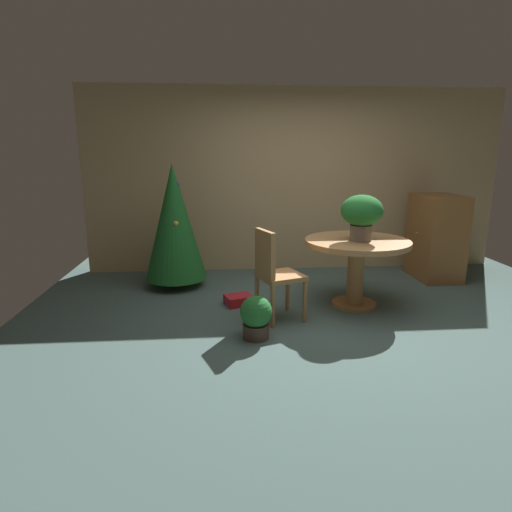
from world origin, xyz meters
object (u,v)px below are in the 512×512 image
at_px(wooden_chair_left, 274,271).
at_px(holiday_tree, 174,222).
at_px(round_dining_table, 357,255).
at_px(potted_plant, 256,316).
at_px(wooden_cabinet, 436,237).
at_px(gift_box_red, 239,300).
at_px(flower_vase, 362,213).

xyz_separation_m(wooden_chair_left, holiday_tree, (-1.12, 1.26, 0.31)).
distance_m(round_dining_table, potted_plant, 1.47).
xyz_separation_m(holiday_tree, wooden_cabinet, (3.51, 0.11, -0.27)).
bearing_deg(round_dining_table, wooden_chair_left, -160.00).
bearing_deg(potted_plant, gift_box_red, 97.43).
bearing_deg(gift_box_red, flower_vase, -8.39).
distance_m(holiday_tree, potted_plant, 2.02).
bearing_deg(wooden_cabinet, round_dining_table, -144.49).
distance_m(round_dining_table, gift_box_red, 1.42).
distance_m(holiday_tree, wooden_cabinet, 3.52).
bearing_deg(round_dining_table, potted_plant, -146.43).
height_order(holiday_tree, wooden_cabinet, holiday_tree).
height_order(wooden_chair_left, potted_plant, wooden_chair_left).
bearing_deg(holiday_tree, wooden_cabinet, 1.78).
bearing_deg(round_dining_table, wooden_cabinet, 35.51).
xyz_separation_m(round_dining_table, wooden_chair_left, (-0.96, -0.35, -0.07)).
distance_m(round_dining_table, holiday_tree, 2.28).
relative_size(holiday_tree, wooden_cabinet, 1.37).
bearing_deg(potted_plant, wooden_chair_left, 63.06).
relative_size(holiday_tree, potted_plant, 3.84).
bearing_deg(round_dining_table, flower_vase, -75.38).
bearing_deg(holiday_tree, round_dining_table, -23.67).
xyz_separation_m(wooden_chair_left, gift_box_red, (-0.34, 0.49, -0.47)).
xyz_separation_m(flower_vase, wooden_chair_left, (-0.98, -0.29, -0.54)).
xyz_separation_m(round_dining_table, wooden_cabinet, (1.43, 1.02, -0.02)).
xyz_separation_m(round_dining_table, holiday_tree, (-2.08, 0.91, 0.25)).
relative_size(holiday_tree, gift_box_red, 4.34).
height_order(round_dining_table, holiday_tree, holiday_tree).
xyz_separation_m(gift_box_red, wooden_cabinet, (2.73, 0.88, 0.52)).
relative_size(flower_vase, gift_box_red, 1.37).
bearing_deg(potted_plant, round_dining_table, 33.57).
distance_m(flower_vase, gift_box_red, 1.67).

